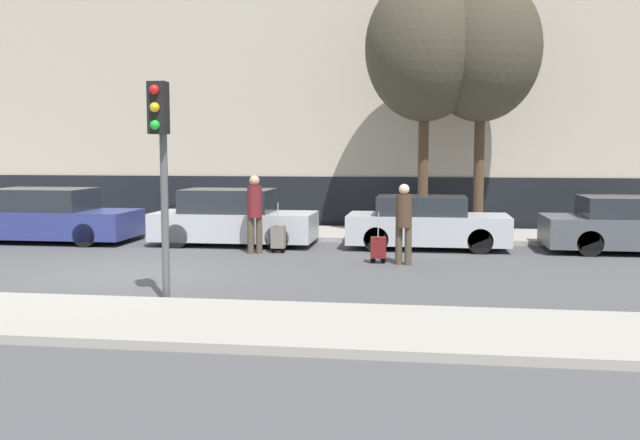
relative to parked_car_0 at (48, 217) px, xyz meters
name	(u,v)px	position (x,y,z in m)	size (l,w,h in m)	color
ground_plane	(128,275)	(4.18, -4.53, -0.66)	(80.00, 80.00, 0.00)	#4C4C4F
sidewalk_near	(20,316)	(4.18, -8.28, -0.60)	(28.00, 2.50, 0.12)	#A39E93
sidewalk_far	(227,232)	(4.18, 2.47, -0.60)	(28.00, 3.00, 0.12)	#A39E93
building_facade	(252,33)	(4.18, 5.71, 5.61)	(28.00, 2.14, 12.58)	#B7AD99
parked_car_0	(48,217)	(0.00, 0.00, 0.00)	(4.53, 1.90, 1.42)	navy
parked_car_1	(233,219)	(5.03, 0.07, 0.00)	(4.10, 1.71, 1.43)	#B7BABF
parked_car_2	(426,224)	(9.92, 0.13, -0.05)	(3.92, 1.71, 1.30)	#B7BABF
pedestrian_left	(255,209)	(5.94, -1.34, 0.39)	(0.34, 0.34, 1.84)	#4C4233
trolley_left	(278,237)	(6.46, -1.16, -0.28)	(0.34, 0.29, 1.20)	slate
pedestrian_right	(404,219)	(9.44, -2.49, 0.31)	(0.35, 0.34, 1.71)	#4C4233
trolley_right	(378,247)	(8.90, -2.38, -0.32)	(0.34, 0.29, 1.11)	maroon
traffic_light	(161,146)	(5.80, -6.90, 1.82)	(0.28, 0.47, 3.46)	#515154
parked_bicycle	(193,216)	(3.15, 2.51, -0.17)	(1.77, 0.06, 0.96)	black
bare_tree_near_crossing	(425,49)	(9.82, 2.13, 4.47)	(3.21, 3.21, 7.00)	#4C3826
bare_tree_down_street	(481,49)	(11.33, 2.40, 4.46)	(3.20, 3.20, 6.98)	#4C3826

